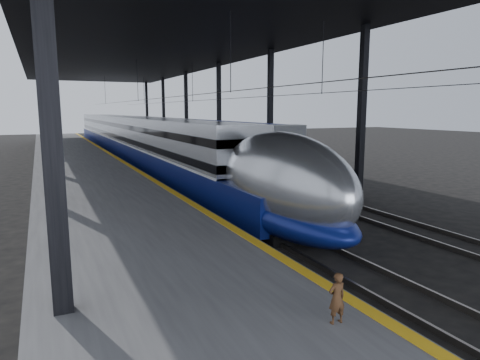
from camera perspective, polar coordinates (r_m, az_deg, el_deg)
ground at (r=15.10m, az=-0.45°, el=-8.64°), size 160.00×160.00×0.00m
platform at (r=33.42m, az=-20.60°, el=1.57°), size 6.00×80.00×1.00m
yellow_strip at (r=33.69m, az=-15.89°, el=2.73°), size 0.30×80.00×0.01m
rails at (r=34.99m, az=-7.40°, el=1.71°), size 6.52×80.00×0.16m
canopy at (r=34.29m, az=-12.05°, el=16.58°), size 18.00×75.00×9.47m
tgv_train at (r=41.80m, az=-14.04°, el=5.23°), size 2.81×65.20×4.03m
second_train at (r=50.46m, az=-10.16°, el=6.05°), size 2.75×56.05×3.79m
child at (r=7.80m, az=12.78°, el=-15.10°), size 0.34×0.22×0.92m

